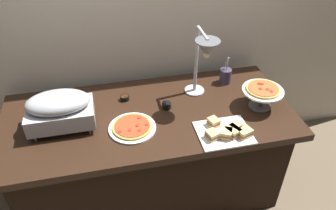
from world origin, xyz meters
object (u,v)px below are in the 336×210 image
(chafing_dish, at_px, (59,109))
(heat_lamp, at_px, (205,53))
(sauce_cup_near, at_px, (167,105))
(pizza_plate_center, at_px, (263,92))
(sandwich_platter, at_px, (227,131))
(sauce_cup_far, at_px, (125,98))
(utensil_holder, at_px, (225,76))
(pizza_plate_front, at_px, (132,127))

(chafing_dish, xyz_separation_m, heat_lamp, (0.90, 0.04, 0.25))
(heat_lamp, relative_size, sauce_cup_near, 8.12)
(pizza_plate_center, xyz_separation_m, sandwich_platter, (-0.31, -0.21, -0.10))
(heat_lamp, height_order, sauce_cup_far, heat_lamp)
(utensil_holder, bearing_deg, sandwich_platter, -109.12)
(utensil_holder, bearing_deg, pizza_plate_center, -69.21)
(heat_lamp, bearing_deg, pizza_plate_center, -16.01)
(chafing_dish, distance_m, pizza_plate_center, 1.28)
(heat_lamp, distance_m, sandwich_platter, 0.49)
(chafing_dish, relative_size, sauce_cup_near, 6.39)
(heat_lamp, relative_size, sandwich_platter, 1.55)
(chafing_dish, xyz_separation_m, pizza_plate_center, (1.28, -0.07, -0.02))
(heat_lamp, relative_size, sauce_cup_far, 8.34)
(sandwich_platter, distance_m, utensil_holder, 0.58)
(sandwich_platter, distance_m, sauce_cup_far, 0.74)
(sauce_cup_far, bearing_deg, pizza_plate_center, -17.30)
(chafing_dish, height_order, sauce_cup_near, chafing_dish)
(chafing_dish, bearing_deg, pizza_plate_front, -14.77)
(sandwich_platter, relative_size, sauce_cup_near, 5.22)
(sauce_cup_far, bearing_deg, utensil_holder, 4.43)
(chafing_dish, relative_size, sandwich_platter, 1.22)
(sauce_cup_far, bearing_deg, heat_lamp, -18.27)
(heat_lamp, height_order, pizza_plate_center, heat_lamp)
(sandwich_platter, bearing_deg, pizza_plate_center, 34.25)
(pizza_plate_front, height_order, utensil_holder, utensil_holder)
(pizza_plate_front, xyz_separation_m, sandwich_platter, (0.55, -0.17, 0.01))
(pizza_plate_center, bearing_deg, utensil_holder, 110.79)
(pizza_plate_front, distance_m, pizza_plate_center, 0.87)
(sauce_cup_far, height_order, utensil_holder, utensil_holder)
(pizza_plate_front, distance_m, sauce_cup_near, 0.30)
(sandwich_platter, height_order, sauce_cup_far, sandwich_platter)
(pizza_plate_front, xyz_separation_m, utensil_holder, (0.74, 0.37, 0.05))
(pizza_plate_center, bearing_deg, sandwich_platter, -145.75)
(pizza_plate_front, height_order, sauce_cup_far, sauce_cup_far)
(sauce_cup_near, relative_size, sauce_cup_far, 1.03)
(heat_lamp, relative_size, pizza_plate_front, 1.71)
(pizza_plate_center, distance_m, sauce_cup_far, 0.92)
(pizza_plate_front, height_order, sandwich_platter, sandwich_platter)
(pizza_plate_front, relative_size, sauce_cup_near, 4.74)
(pizza_plate_center, xyz_separation_m, utensil_holder, (-0.13, 0.33, -0.06))
(chafing_dish, relative_size, utensil_holder, 1.87)
(heat_lamp, distance_m, pizza_plate_front, 0.63)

